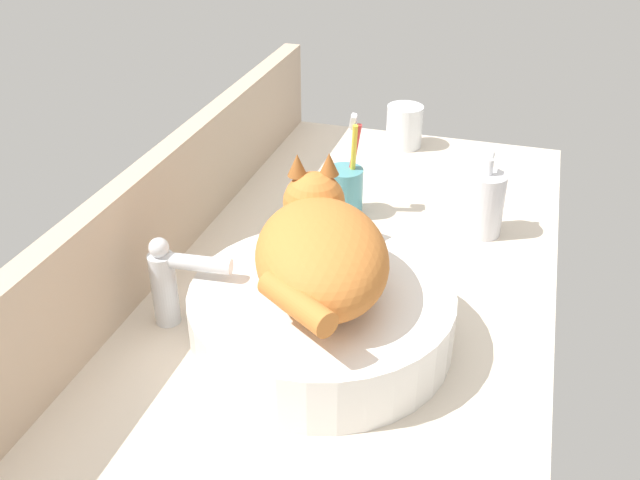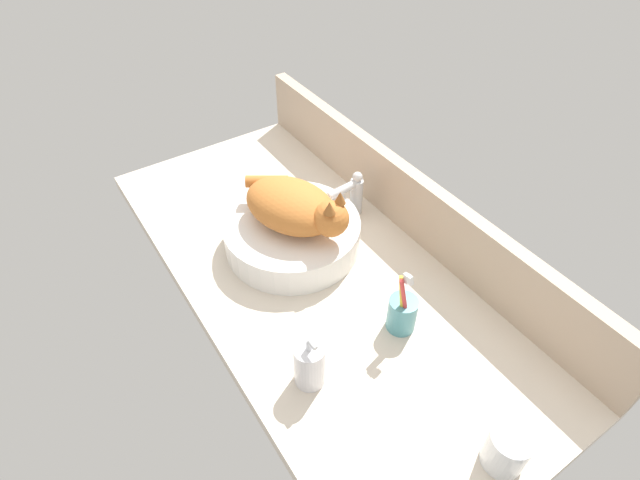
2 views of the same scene
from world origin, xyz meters
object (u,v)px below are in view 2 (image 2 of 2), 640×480
water_glass (506,451)px  sink_basin (292,234)px  faucet (354,193)px  soap_dispenser (310,364)px  cat (295,207)px  toothbrush_cup (402,313)px

water_glass → sink_basin: bearing=-178.1°
faucet → water_glass: bearing=-14.6°
sink_basin → soap_dispenser: size_ratio=2.47×
cat → faucet: (-3.15, 20.46, -6.67)cm
cat → soap_dispenser: 40.44cm
cat → soap_dispenser: cat is taller
faucet → water_glass: faucet is taller
sink_basin → water_glass: 69.71cm
cat → water_glass: size_ratio=3.44×
sink_basin → cat: bearing=25.3°
sink_basin → cat: cat is taller
toothbrush_cup → water_glass: size_ratio=2.07×
toothbrush_cup → soap_dispenser: bearing=-89.8°
cat → toothbrush_cup: bearing=9.7°
faucet → toothbrush_cup: toothbrush_cup is taller
cat → water_glass: (68.43, 1.78, -10.05)cm
soap_dispenser → water_glass: 39.10cm
sink_basin → water_glass: bearing=1.9°
faucet → cat: bearing=-81.2°
faucet → toothbrush_cup: size_ratio=0.73×
cat → water_glass: 69.19cm
faucet → water_glass: 74.06cm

